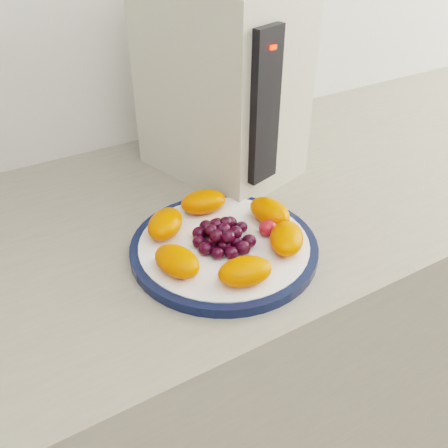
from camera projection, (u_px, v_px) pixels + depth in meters
counter at (159, 403)px, 1.05m from camera, size 3.50×0.60×0.90m
cabinet_face at (160, 411)px, 1.06m from camera, size 3.48×0.58×0.84m
plate_rim at (224, 248)px, 0.73m from camera, size 0.28×0.28×0.01m
plate_face at (224, 247)px, 0.73m from camera, size 0.25×0.25×0.02m
appliance_body at (221, 83)px, 0.86m from camera, size 0.25×0.30×0.33m
appliance_panel at (264, 108)px, 0.76m from camera, size 0.06×0.03×0.24m
appliance_led at (273, 47)px, 0.70m from camera, size 0.01×0.01×0.01m
fruit_plate at (227, 233)px, 0.72m from camera, size 0.24×0.24×0.03m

